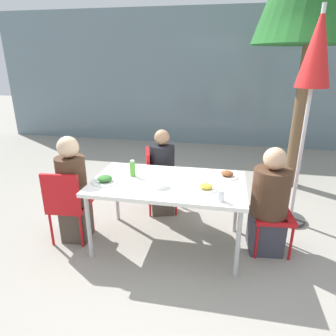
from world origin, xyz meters
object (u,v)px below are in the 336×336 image
person_left (73,192)px  bottle (133,169)px  salad_bowl (161,185)px  person_right (269,205)px  chair_left (67,202)px  person_far (162,175)px  closed_umbrella (315,62)px  drinking_cup (221,196)px  chair_far (156,176)px  chair_right (272,205)px

person_left → bottle: bearing=9.8°
salad_bowl → person_right: bearing=13.3°
chair_left → person_far: 1.24m
person_right → closed_umbrella: 1.59m
person_far → drinking_cup: (0.76, -1.06, 0.27)m
closed_umbrella → drinking_cup: closed_umbrella is taller
chair_far → closed_umbrella: closed_umbrella is taller
person_left → chair_right: bearing=2.6°
bottle → chair_left: bearing=-160.0°
person_right → closed_umbrella: bearing=-125.5°
person_left → chair_far: (0.73, 0.82, -0.09)m
closed_umbrella → person_left: bearing=-160.8°
closed_umbrella → salad_bowl: (-1.47, -0.93, -1.14)m
person_right → drinking_cup: bearing=36.6°
chair_left → closed_umbrella: 3.04m
chair_left → bottle: bottle is taller
person_left → person_far: bearing=39.4°
chair_right → salad_bowl: chair_right is taller
person_left → person_far: person_left is taller
chair_left → person_right: bearing=2.6°
person_right → person_left: bearing=-0.4°
chair_right → bottle: size_ratio=4.72×
person_left → chair_left: bearing=-121.9°
drinking_cup → salad_bowl: (-0.59, 0.19, -0.03)m
chair_left → closed_umbrella: size_ratio=0.34×
closed_umbrella → salad_bowl: size_ratio=16.05×
chair_far → person_far: 0.10m
person_right → person_far: (-1.26, 0.61, 0.00)m
person_left → person_right: (2.08, 0.18, -0.05)m
closed_umbrella → bottle: closed_umbrella is taller
bottle → salad_bowl: bottle is taller
person_right → drinking_cup: size_ratio=11.30×
chair_far → person_far: person_far is taller
bottle → drinking_cup: (0.95, -0.43, -0.04)m
bottle → drinking_cup: bearing=-24.1°
closed_umbrella → chair_left: bearing=-159.4°
person_left → bottle: (0.64, 0.16, 0.26)m
person_right → salad_bowl: 1.14m
chair_left → chair_right: (2.17, 0.35, 0.00)m
chair_far → bottle: bearing=-25.2°
chair_right → chair_far: same height
chair_right → salad_bowl: size_ratio=5.53×
chair_right → drinking_cup: same height
chair_far → chair_left: bearing=-57.4°
chair_right → closed_umbrella: (0.35, 0.59, 1.42)m
salad_bowl → chair_far: bearing=106.7°
closed_umbrella → drinking_cup: size_ratio=24.36×
person_left → chair_right: size_ratio=1.41×
chair_right → bottle: bottle is taller
chair_left → closed_umbrella: bearing=16.0°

